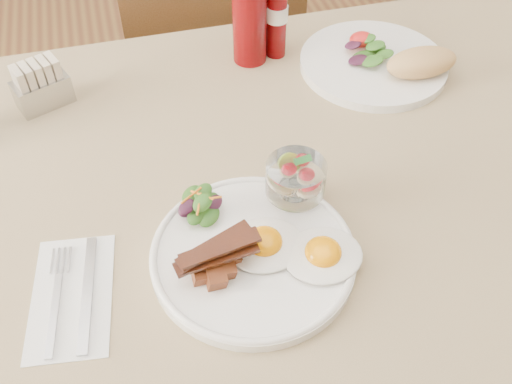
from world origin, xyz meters
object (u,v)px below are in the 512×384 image
object	(u,v)px
fruit_cup	(296,178)
second_plate	(384,62)
hot_sauce_bottle	(277,21)
main_plate	(253,255)
chair_far	(211,57)
table	(287,208)
sugar_caddy	(41,87)
ketchup_bottle	(250,17)

from	to	relation	value
fruit_cup	second_plate	distance (m)	0.39
fruit_cup	hot_sauce_bottle	world-z (taller)	hot_sauce_bottle
main_plate	second_plate	world-z (taller)	second_plate
second_plate	hot_sauce_bottle	distance (m)	0.21
fruit_cup	hot_sauce_bottle	bearing A→B (deg)	77.54
fruit_cup	main_plate	bearing A→B (deg)	-137.95
chair_far	second_plate	world-z (taller)	chair_far
chair_far	fruit_cup	xyz separation A→B (m)	(-0.02, -0.74, 0.29)
second_plate	table	bearing A→B (deg)	-140.02
fruit_cup	second_plate	xyz separation A→B (m)	(0.27, 0.29, -0.04)
sugar_caddy	ketchup_bottle	bearing A→B (deg)	-16.17
table	hot_sauce_bottle	world-z (taller)	hot_sauce_bottle
table	ketchup_bottle	world-z (taller)	ketchup_bottle
main_plate	chair_far	bearing A→B (deg)	83.15
main_plate	ketchup_bottle	distance (m)	0.48
fruit_cup	chair_far	bearing A→B (deg)	88.70
ketchup_bottle	sugar_caddy	bearing A→B (deg)	-173.95
chair_far	main_plate	bearing A→B (deg)	-96.85
hot_sauce_bottle	sugar_caddy	xyz separation A→B (m)	(-0.43, -0.04, -0.03)
table	sugar_caddy	xyz separation A→B (m)	(-0.37, 0.27, 0.13)
fruit_cup	second_plate	bearing A→B (deg)	46.96
main_plate	fruit_cup	distance (m)	0.12
second_plate	ketchup_bottle	bearing A→B (deg)	156.57
main_plate	sugar_caddy	xyz separation A→B (m)	(-0.27, 0.42, 0.03)
main_plate	fruit_cup	size ratio (longest dim) A/B	3.26
table	fruit_cup	xyz separation A→B (m)	(-0.02, -0.08, 0.15)
chair_far	fruit_cup	bearing A→B (deg)	-91.30
chair_far	fruit_cup	distance (m)	0.79
sugar_caddy	second_plate	bearing A→B (deg)	-27.83
chair_far	hot_sauce_bottle	distance (m)	0.47
second_plate	ketchup_bottle	xyz separation A→B (m)	(-0.23, 0.10, 0.07)
ketchup_bottle	hot_sauce_bottle	bearing A→B (deg)	2.61
table	main_plate	distance (m)	0.20
chair_far	hot_sauce_bottle	world-z (taller)	chair_far
chair_far	hot_sauce_bottle	xyz separation A→B (m)	(0.07, -0.35, 0.30)
ketchup_bottle	sugar_caddy	xyz separation A→B (m)	(-0.38, -0.04, -0.05)
main_plate	second_plate	xyz separation A→B (m)	(0.35, 0.36, 0.01)
table	ketchup_bottle	size ratio (longest dim) A/B	7.04
ketchup_bottle	second_plate	bearing A→B (deg)	-23.43
table	hot_sauce_bottle	distance (m)	0.36
ketchup_bottle	sugar_caddy	distance (m)	0.39
second_plate	sugar_caddy	bearing A→B (deg)	174.39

